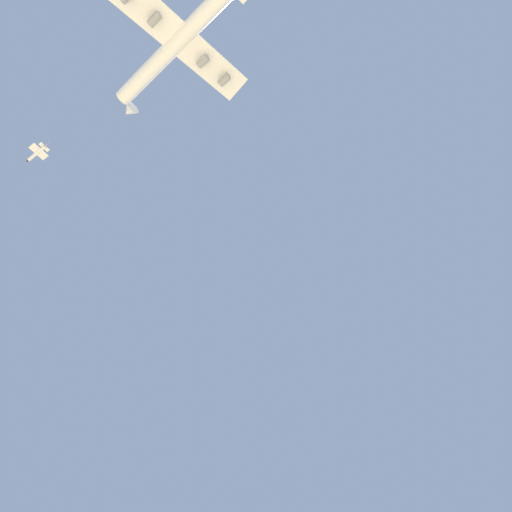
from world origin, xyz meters
TOP-DOWN VIEW (x-y plane):
  - carrier_jet at (-18.33, 77.58)m, footprint 78.38×60.44m
  - chase_jet_left_wing at (65.83, 108.71)m, footprint 15.18×9.02m

SIDE VIEW (x-z plane):
  - carrier_jet at x=-18.33m, z-range 152.88..173.95m
  - chase_jet_left_wing at x=65.83m, z-range 162.98..166.98m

